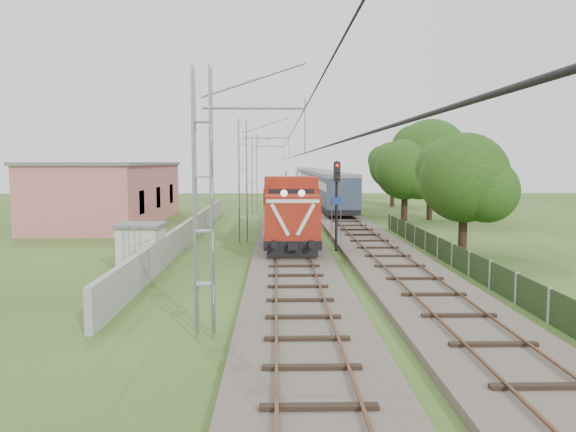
{
  "coord_description": "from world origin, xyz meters",
  "views": [
    {
      "loc": [
        -0.86,
        -24.57,
        5.23
      ],
      "look_at": [
        -0.17,
        6.95,
        2.2
      ],
      "focal_mm": 35.0,
      "sensor_mm": 36.0,
      "label": 1
    }
  ],
  "objects_px": {
    "coach_rake": "(316,181)",
    "signal_post": "(337,189)",
    "relay_hut": "(141,247)",
    "locomotive": "(289,208)"
  },
  "relations": [
    {
      "from": "locomotive",
      "to": "relay_hut",
      "type": "height_order",
      "value": "locomotive"
    },
    {
      "from": "signal_post",
      "to": "relay_hut",
      "type": "distance_m",
      "value": 11.83
    },
    {
      "from": "locomotive",
      "to": "relay_hut",
      "type": "bearing_deg",
      "value": -128.33
    },
    {
      "from": "locomotive",
      "to": "relay_hut",
      "type": "relative_size",
      "value": 7.36
    },
    {
      "from": "locomotive",
      "to": "signal_post",
      "type": "relative_size",
      "value": 3.2
    },
    {
      "from": "coach_rake",
      "to": "signal_post",
      "type": "height_order",
      "value": "signal_post"
    },
    {
      "from": "locomotive",
      "to": "coach_rake",
      "type": "xyz_separation_m",
      "value": [
        5.0,
        45.15,
        0.3
      ]
    },
    {
      "from": "coach_rake",
      "to": "relay_hut",
      "type": "bearing_deg",
      "value": -102.82
    },
    {
      "from": "relay_hut",
      "to": "locomotive",
      "type": "bearing_deg",
      "value": 51.67
    },
    {
      "from": "coach_rake",
      "to": "relay_hut",
      "type": "distance_m",
      "value": 55.92
    }
  ]
}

